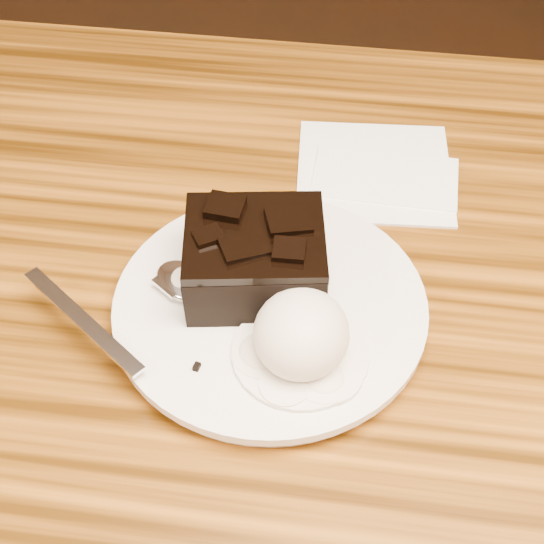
# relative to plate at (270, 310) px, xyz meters

# --- Properties ---
(plate) EXTENTS (0.23, 0.23, 0.02)m
(plate) POSITION_rel_plate_xyz_m (0.00, 0.00, 0.00)
(plate) COLOR white
(plate) RESTS_ON dining_table
(brownie) EXTENTS (0.11, 0.10, 0.05)m
(brownie) POSITION_rel_plate_xyz_m (-0.01, 0.02, 0.03)
(brownie) COLOR black
(brownie) RESTS_ON plate
(ice_cream_scoop) EXTENTS (0.06, 0.07, 0.05)m
(ice_cream_scoop) POSITION_rel_plate_xyz_m (0.03, -0.04, 0.03)
(ice_cream_scoop) COLOR silver
(ice_cream_scoop) RESTS_ON plate
(melt_puddle) EXTENTS (0.10, 0.10, 0.00)m
(melt_puddle) POSITION_rel_plate_xyz_m (0.03, -0.04, 0.01)
(melt_puddle) COLOR silver
(melt_puddle) RESTS_ON plate
(spoon) EXTENTS (0.17, 0.14, 0.01)m
(spoon) POSITION_rel_plate_xyz_m (-0.06, 0.01, 0.01)
(spoon) COLOR silver
(spoon) RESTS_ON plate
(napkin) EXTENTS (0.14, 0.14, 0.01)m
(napkin) POSITION_rel_plate_xyz_m (0.07, 0.18, -0.01)
(napkin) COLOR white
(napkin) RESTS_ON dining_table
(crumb_a) EXTENTS (0.01, 0.01, 0.00)m
(crumb_a) POSITION_rel_plate_xyz_m (0.05, -0.04, 0.01)
(crumb_a) COLOR black
(crumb_a) RESTS_ON plate
(crumb_b) EXTENTS (0.01, 0.01, 0.00)m
(crumb_b) POSITION_rel_plate_xyz_m (0.05, -0.03, 0.01)
(crumb_b) COLOR black
(crumb_b) RESTS_ON plate
(crumb_c) EXTENTS (0.01, 0.01, 0.00)m
(crumb_c) POSITION_rel_plate_xyz_m (-0.04, -0.07, 0.01)
(crumb_c) COLOR black
(crumb_c) RESTS_ON plate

